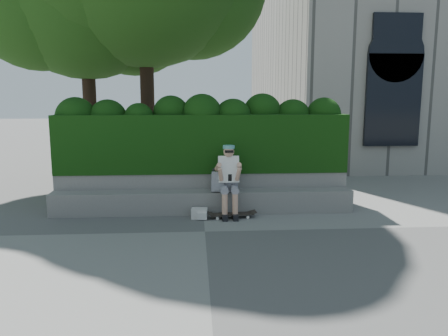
{
  "coord_description": "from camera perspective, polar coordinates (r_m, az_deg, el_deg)",
  "views": [
    {
      "loc": [
        -0.16,
        -7.29,
        2.32
      ],
      "look_at": [
        0.4,
        1.0,
        0.95
      ],
      "focal_mm": 35.0,
      "sensor_mm": 36.0,
      "label": 1
    }
  ],
  "objects": [
    {
      "name": "person",
      "position": [
        8.53,
        0.63,
        -1.23
      ],
      "size": [
        0.4,
        0.76,
        1.38
      ],
      "color": "gray",
      "rests_on": "ground"
    },
    {
      "name": "backpack_plaid",
      "position": [
        8.62,
        -0.7,
        -1.82
      ],
      "size": [
        0.29,
        0.18,
        0.4
      ],
      "primitive_type": "cube",
      "rotation": [
        0.0,
        0.0,
        -0.15
      ],
      "color": "#9D9EA2",
      "rests_on": "bench_ledge"
    },
    {
      "name": "skateboard",
      "position": [
        8.45,
        1.03,
        -6.07
      ],
      "size": [
        0.85,
        0.28,
        0.09
      ],
      "rotation": [
        0.0,
        0.0,
        0.08
      ],
      "color": "black",
      "rests_on": "ground"
    },
    {
      "name": "backpack_ground",
      "position": [
        8.44,
        -3.23,
        -5.93
      ],
      "size": [
        0.32,
        0.24,
        0.2
      ],
      "primitive_type": "cube",
      "rotation": [
        0.0,
        0.0,
        -0.08
      ],
      "color": "beige",
      "rests_on": "ground"
    },
    {
      "name": "ground",
      "position": [
        7.65,
        -2.51,
        -8.29
      ],
      "size": [
        80.0,
        80.0,
        0.0
      ],
      "primitive_type": "plane",
      "color": "slate",
      "rests_on": "ground"
    },
    {
      "name": "hedge",
      "position": [
        9.29,
        -2.86,
        3.36
      ],
      "size": [
        6.0,
        1.0,
        1.2
      ],
      "primitive_type": "cube",
      "color": "black",
      "rests_on": "planter_wall"
    },
    {
      "name": "bench_ledge",
      "position": [
        8.79,
        -2.72,
        -4.43
      ],
      "size": [
        6.0,
        0.45,
        0.45
      ],
      "primitive_type": "cube",
      "color": "gray",
      "rests_on": "ground"
    },
    {
      "name": "planter_wall",
      "position": [
        9.22,
        -2.79,
        -2.82
      ],
      "size": [
        6.0,
        0.5,
        0.75
      ],
      "primitive_type": "cube",
      "color": "gray",
      "rests_on": "ground"
    }
  ]
}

